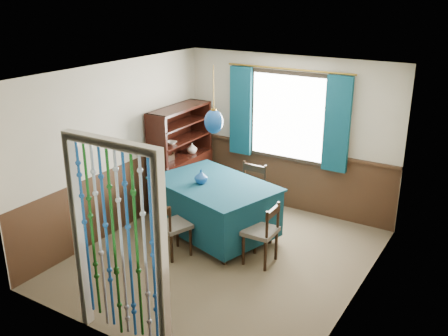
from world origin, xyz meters
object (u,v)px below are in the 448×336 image
Objects in this scene: vase_table at (201,177)px; bowl_shelf at (171,143)px; sideboard at (181,171)px; chair_far at (249,192)px; chair_near at (172,226)px; chair_right at (262,232)px; pendant_lamp at (214,121)px; dining_table at (214,206)px; vase_sideboard at (192,148)px; chair_left at (174,184)px.

vase_table is 0.96× the size of bowl_shelf.
sideboard is 8.79× the size of bowl_shelf.
bowl_shelf is at bearing 14.57° from chair_far.
chair_near is 0.49× the size of sideboard.
pendant_lamp reaches higher than chair_right.
dining_table is 1.01m from chair_right.
chair_far is 4.69× the size of vase_sideboard.
chair_right is at bearing 41.92° from chair_near.
pendant_lamp is 4.91× the size of bowl_shelf.
vase_sideboard is (-0.90, 1.06, 0.01)m from vase_table.
sideboard is (-1.11, 0.70, 0.11)m from dining_table.
chair_left is at bearing -71.35° from sideboard.
pendant_lamp is 5.15× the size of vase_table.
sideboard is at bearing 164.15° from dining_table.
chair_left is at bearing 161.69° from pendant_lamp.
chair_near is 1.76m from sideboard.
chair_far is 0.96m from vase_table.
chair_far reaches higher than dining_table.
pendant_lamp is at bearing 69.64° from chair_right.
dining_table is at bearing 74.96° from chair_far.
chair_far is 1.43m from pendant_lamp.
pendant_lamp is 4.73× the size of vase_sideboard.
chair_left is (-1.18, -0.35, 0.02)m from chair_far.
vase_table reaches higher than dining_table.
pendant_lamp is 1.63m from vase_sideboard.
bowl_shelf reaches higher than vase_table.
chair_right is at bearing -18.86° from pendant_lamp.
chair_far is 1.32m from sideboard.
chair_right is 4.46× the size of bowl_shelf.
chair_near is 4.15× the size of vase_sideboard.
vase_sideboard reaches higher than chair_left.
pendant_lamp reaches higher than sideboard.
chair_far is at bearing 12.55° from bowl_shelf.
chair_left is 0.66m from bowl_shelf.
chair_right is at bearing -19.63° from bowl_shelf.
vase_sideboard reaches higher than dining_table.
chair_far is 5.11× the size of vase_table.
dining_table is at bearing 69.64° from chair_right.
dining_table is 1.49m from vase_sideboard.
chair_left is 1.13× the size of chair_right.
pendant_lamp is (0.00, -0.00, 1.26)m from dining_table.
chair_right is 2.42m from vase_sideboard.
vase_table is at bearing 108.17° from chair_near.
vase_table is (0.96, -0.80, 0.34)m from sideboard.
vase_sideboard is at bearing 55.97° from chair_right.
chair_left is (-0.80, 1.11, 0.07)m from chair_near.
chair_left is at bearing 152.55° from vase_table.
vase_table is at bearing -49.66° from vase_sideboard.
dining_table is 10.99× the size of vase_table.
chair_near is 1.53m from pendant_lamp.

